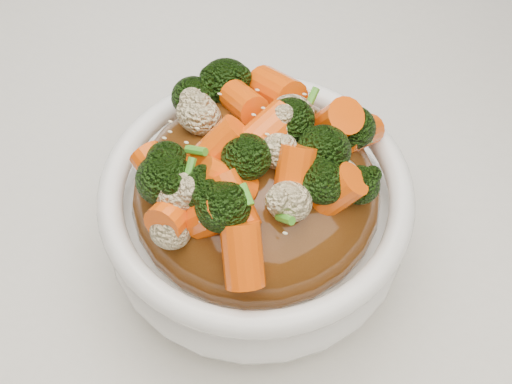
% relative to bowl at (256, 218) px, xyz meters
% --- Properties ---
extents(tablecloth, '(1.20, 0.80, 0.04)m').
position_rel_bowl_xyz_m(tablecloth, '(0.03, -0.02, -0.06)').
color(tablecloth, silver).
rests_on(tablecloth, dining_table).
extents(bowl, '(0.22, 0.22, 0.08)m').
position_rel_bowl_xyz_m(bowl, '(0.00, 0.00, 0.00)').
color(bowl, white).
rests_on(bowl, tablecloth).
extents(sauce_base, '(0.18, 0.18, 0.09)m').
position_rel_bowl_xyz_m(sauce_base, '(-0.00, -0.00, 0.03)').
color(sauce_base, '#542C0E').
rests_on(sauce_base, bowl).
extents(carrots, '(0.18, 0.18, 0.04)m').
position_rel_bowl_xyz_m(carrots, '(-0.00, -0.00, 0.08)').
color(carrots, '#FF5808').
rests_on(carrots, sauce_base).
extents(broccoli, '(0.18, 0.18, 0.04)m').
position_rel_bowl_xyz_m(broccoli, '(-0.00, -0.00, 0.08)').
color(broccoli, black).
rests_on(broccoli, sauce_base).
extents(cauliflower, '(0.18, 0.18, 0.03)m').
position_rel_bowl_xyz_m(cauliflower, '(-0.00, -0.00, 0.08)').
color(cauliflower, beige).
rests_on(cauliflower, sauce_base).
extents(scallions, '(0.13, 0.13, 0.02)m').
position_rel_bowl_xyz_m(scallions, '(-0.00, -0.00, 0.08)').
color(scallions, '#429722').
rests_on(scallions, sauce_base).
extents(sesame_seeds, '(0.16, 0.16, 0.01)m').
position_rel_bowl_xyz_m(sesame_seeds, '(-0.00, -0.00, 0.08)').
color(sesame_seeds, beige).
rests_on(sesame_seeds, sauce_base).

